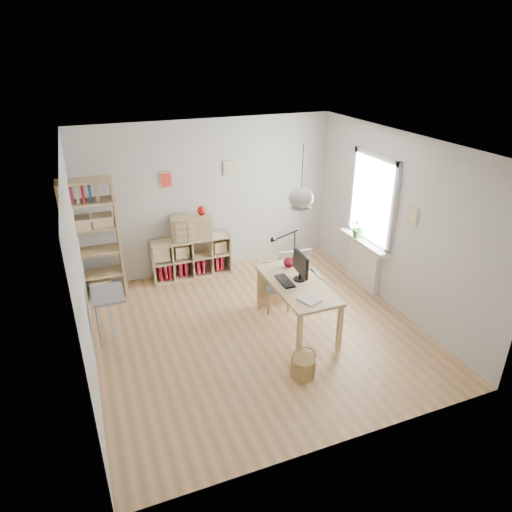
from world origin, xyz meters
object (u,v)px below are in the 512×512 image
object	(u,v)px
tall_bookshelf	(92,237)
monitor	(301,265)
chair	(276,283)
drawer_chest	(191,228)
desk	(297,289)
storage_chest	(300,278)
cube_shelf	(190,260)

from	to	relation	value
tall_bookshelf	monitor	distance (m)	3.26
chair	drawer_chest	size ratio (longest dim) A/B	1.08
desk	monitor	distance (m)	0.34
storage_chest	drawer_chest	bearing A→B (deg)	148.08
chair	storage_chest	bearing A→B (deg)	42.42
cube_shelf	storage_chest	bearing A→B (deg)	-37.37
tall_bookshelf	storage_chest	distance (m)	3.40
chair	storage_chest	xyz separation A→B (m)	(0.61, 0.36, -0.22)
tall_bookshelf	storage_chest	bearing A→B (deg)	-16.46
tall_bookshelf	drawer_chest	xyz separation A→B (m)	(1.62, 0.24, -0.17)
tall_bookshelf	monitor	xyz separation A→B (m)	(2.66, -1.87, -0.11)
chair	storage_chest	distance (m)	0.74
storage_chest	monitor	distance (m)	1.31
desk	storage_chest	size ratio (longest dim) A/B	2.07
chair	drawer_chest	world-z (taller)	drawer_chest
desk	cube_shelf	xyz separation A→B (m)	(-1.02, 2.23, -0.36)
cube_shelf	tall_bookshelf	xyz separation A→B (m)	(-1.56, -0.28, 0.79)
storage_chest	monitor	xyz separation A→B (m)	(-0.49, -0.94, 0.78)
chair	monitor	distance (m)	0.81
monitor	storage_chest	bearing A→B (deg)	67.15
tall_bookshelf	desk	bearing A→B (deg)	-37.01
desk	cube_shelf	size ratio (longest dim) A/B	1.07
monitor	drawer_chest	size ratio (longest dim) A/B	0.68
tall_bookshelf	drawer_chest	world-z (taller)	tall_bookshelf
chair	drawer_chest	bearing A→B (deg)	132.65
desk	cube_shelf	world-z (taller)	desk
cube_shelf	storage_chest	distance (m)	2.00
monitor	drawer_chest	bearing A→B (deg)	120.74
monitor	drawer_chest	distance (m)	2.36
desk	drawer_chest	bearing A→B (deg)	113.74
cube_shelf	tall_bookshelf	world-z (taller)	tall_bookshelf
desk	drawer_chest	size ratio (longest dim) A/B	2.16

